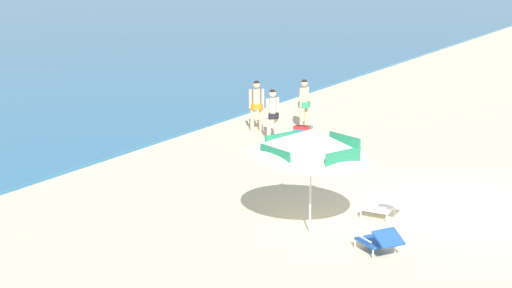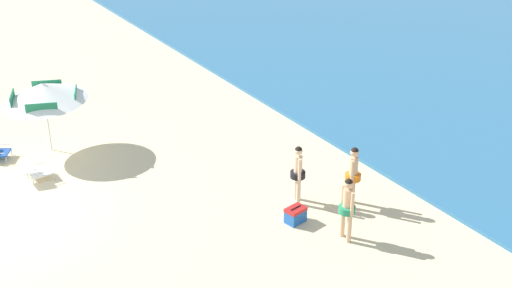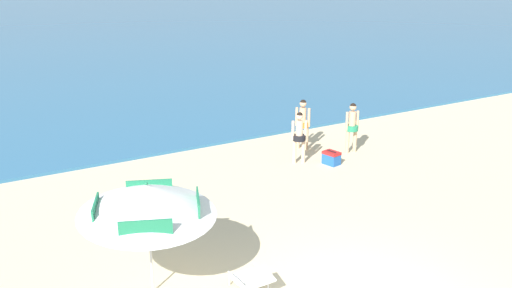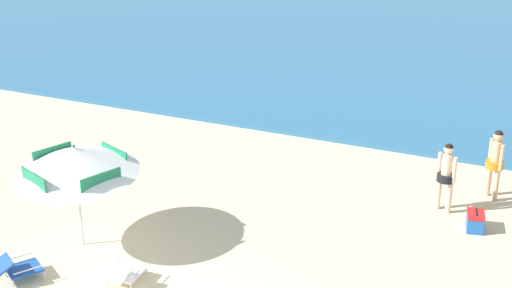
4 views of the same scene
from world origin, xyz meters
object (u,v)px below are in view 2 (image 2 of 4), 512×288
object	(u,v)px
person_standing_beside	(353,172)
cooler_box	(295,215)
beach_umbrella_striped_main	(44,92)
person_wading_in	(298,170)
person_standing_near_shore	(347,205)
lounge_chair_under_umbrella	(35,171)

from	to	relation	value
person_standing_beside	cooler_box	bearing A→B (deg)	-93.88
beach_umbrella_striped_main	person_wading_in	world-z (taller)	beach_umbrella_striped_main
beach_umbrella_striped_main	cooler_box	size ratio (longest dim) A/B	4.99
person_standing_near_shore	person_wading_in	bearing A→B (deg)	178.88
person_standing_beside	person_wading_in	xyz separation A→B (m)	(-0.89, -1.08, -0.03)
lounge_chair_under_umbrella	person_wading_in	size ratio (longest dim) A/B	0.55
person_standing_near_shore	person_standing_beside	xyz separation A→B (m)	(-1.13, 1.12, 0.01)
person_standing_near_shore	person_wading_in	world-z (taller)	person_standing_near_shore
lounge_chair_under_umbrella	person_standing_beside	xyz separation A→B (m)	(5.69, 6.43, 0.68)
beach_umbrella_striped_main	person_standing_beside	bearing A→B (deg)	37.06
lounge_chair_under_umbrella	person_standing_beside	distance (m)	8.62
person_standing_near_shore	person_wading_in	distance (m)	2.02
lounge_chair_under_umbrella	person_wading_in	world-z (taller)	person_wading_in
cooler_box	person_standing_beside	bearing A→B (deg)	86.12
person_standing_near_shore	cooler_box	xyz separation A→B (m)	(-1.24, -0.57, -0.74)
cooler_box	lounge_chair_under_umbrella	bearing A→B (deg)	-139.61
person_wading_in	person_standing_beside	bearing A→B (deg)	50.34
person_standing_near_shore	person_standing_beside	bearing A→B (deg)	135.26
beach_umbrella_striped_main	person_standing_beside	world-z (taller)	beach_umbrella_striped_main
lounge_chair_under_umbrella	person_standing_near_shore	distance (m)	8.67
lounge_chair_under_umbrella	person_wading_in	distance (m)	7.22
lounge_chair_under_umbrella	beach_umbrella_striped_main	bearing A→B (deg)	149.22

